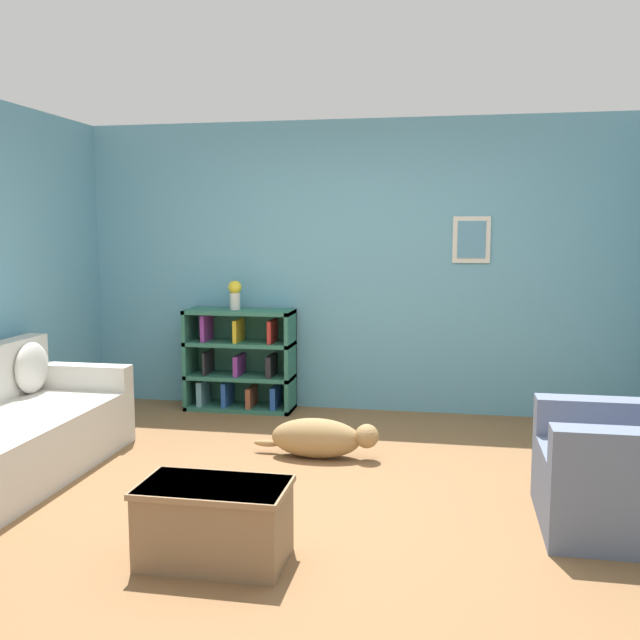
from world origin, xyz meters
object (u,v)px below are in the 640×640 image
coffee_table (214,520)px  vase (235,293)px  bookshelf (241,361)px  dog (320,438)px

coffee_table → vase: bearing=105.2°
coffee_table → bookshelf: bearing=104.4°
bookshelf → dog: 1.62m
dog → vase: size_ratio=3.54×
dog → vase: bearing=129.2°
bookshelf → coffee_table: 3.06m
bookshelf → vase: 0.63m
bookshelf → dog: size_ratio=1.05×
coffee_table → vase: 3.15m
coffee_table → dog: coffee_table is taller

